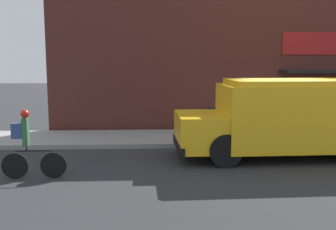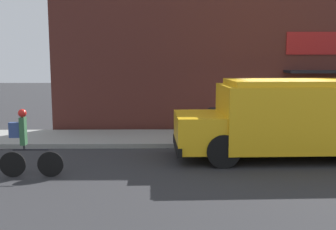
{
  "view_description": "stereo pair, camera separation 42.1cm",
  "coord_description": "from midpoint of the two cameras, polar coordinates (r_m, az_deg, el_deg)",
  "views": [
    {
      "loc": [
        -4.07,
        -12.17,
        2.8
      ],
      "look_at": [
        -3.5,
        -0.2,
        1.1
      ],
      "focal_mm": 42.0,
      "sensor_mm": 36.0,
      "label": 1
    },
    {
      "loc": [
        -3.65,
        -12.18,
        2.8
      ],
      "look_at": [
        -3.5,
        -0.2,
        1.1
      ],
      "focal_mm": 42.0,
      "sensor_mm": 36.0,
      "label": 2
    }
  ],
  "objects": [
    {
      "name": "cyclist",
      "position": [
        9.87,
        -20.82,
        -4.15
      ],
      "size": [
        1.52,
        0.2,
        1.65
      ],
      "rotation": [
        0.0,
        0.0,
        0.02
      ],
      "color": "black",
      "rests_on": "ground_plane"
    },
    {
      "name": "ground_plane",
      "position": [
        13.07,
        14.55,
        -4.55
      ],
      "size": [
        70.0,
        70.0,
        0.0
      ],
      "primitive_type": "plane",
      "color": "#2B2B2D"
    },
    {
      "name": "sidewalk",
      "position": [
        14.27,
        13.04,
        -3.15
      ],
      "size": [
        28.0,
        2.58,
        0.15
      ],
      "color": "gray",
      "rests_on": "ground_plane"
    },
    {
      "name": "storefront",
      "position": [
        15.52,
        12.01,
        8.14
      ],
      "size": [
        15.81,
        1.08,
        5.73
      ],
      "color": "#4C231E",
      "rests_on": "ground_plane"
    },
    {
      "name": "trash_bin",
      "position": [
        14.53,
        5.62,
        -0.7
      ],
      "size": [
        0.5,
        0.5,
        0.88
      ],
      "color": "slate",
      "rests_on": "sidewalk"
    },
    {
      "name": "school_bus",
      "position": [
        11.72,
        16.98,
        -0.21
      ],
      "size": [
        6.28,
        2.67,
        2.24
      ],
      "rotation": [
        0.0,
        0.0,
        0.03
      ],
      "color": "yellow",
      "rests_on": "ground_plane"
    }
  ]
}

